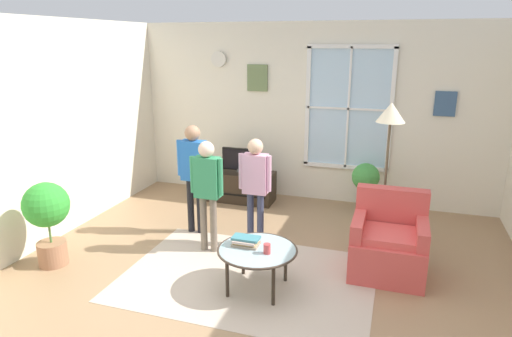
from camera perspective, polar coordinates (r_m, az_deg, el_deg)
name	(u,v)px	position (r m, az deg, el deg)	size (l,w,h in m)	color
ground_plane	(252,291)	(4.64, -0.55, -15.38)	(6.06, 6.36, 0.02)	#9E7A56
back_wall	(314,113)	(6.88, 7.40, 7.04)	(5.46, 0.17, 2.68)	silver
side_wall_left	(12,141)	(5.62, -28.71, 3.11)	(0.12, 5.76, 2.68)	silver
area_rug	(248,277)	(4.85, -1.06, -13.69)	(2.60, 1.82, 0.01)	#C6B29E
tv_stand	(240,186)	(6.93, -2.11, -2.27)	(1.07, 0.45, 0.46)	#2D2319
television	(239,160)	(6.80, -2.16, 1.15)	(0.53, 0.08, 0.37)	#4C4C4C
armchair	(388,244)	(5.01, 16.56, -9.20)	(0.76, 0.74, 0.87)	#D14C47
coffee_table	(257,251)	(4.46, 0.18, -10.55)	(0.80, 0.80, 0.44)	#99B2B7
book_stack	(246,241)	(4.51, -1.29, -9.25)	(0.27, 0.19, 0.09)	gray
cup	(267,249)	(4.35, 1.42, -10.20)	(0.07, 0.07, 0.10)	#BF3F3F
remote_near_books	(251,245)	(4.51, -0.62, -9.75)	(0.04, 0.14, 0.02)	black
remote_near_cup	(253,241)	(4.59, -0.36, -9.23)	(0.04, 0.14, 0.02)	black
person_green_shirt	(207,184)	(5.12, -6.24, -1.95)	(0.40, 0.18, 1.33)	#726656
person_pink_shirt	(255,180)	(5.24, -0.09, -1.49)	(0.40, 0.18, 1.32)	#333851
person_blue_shirt	(194,167)	(5.65, -7.96, 0.23)	(0.42, 0.19, 1.41)	black
potted_plant_by_window	(365,180)	(6.57, 13.80, -1.49)	(0.39, 0.39, 0.73)	#4C565B
potted_plant_corner	(47,214)	(5.35, -25.11, -5.26)	(0.49, 0.49, 0.95)	#9E6B4C
floor_lamp	(390,128)	(5.19, 16.72, 4.98)	(0.32, 0.32, 1.76)	black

